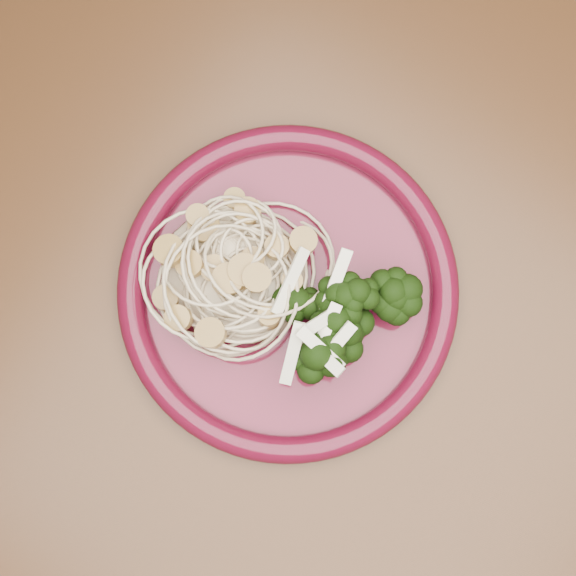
% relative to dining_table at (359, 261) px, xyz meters
% --- Properties ---
extents(dining_table, '(1.20, 0.80, 0.75)m').
position_rel_dining_table_xyz_m(dining_table, '(0.00, 0.00, 0.00)').
color(dining_table, '#472814').
rests_on(dining_table, ground).
extents(dinner_plate, '(0.32, 0.32, 0.02)m').
position_rel_dining_table_xyz_m(dinner_plate, '(-0.03, -0.07, 0.11)').
color(dinner_plate, '#521021').
rests_on(dinner_plate, dining_table).
extents(spaghetti_pile, '(0.14, 0.13, 0.03)m').
position_rel_dining_table_xyz_m(spaghetti_pile, '(-0.07, -0.08, 0.12)').
color(spaghetti_pile, '#C7B38D').
rests_on(spaghetti_pile, dinner_plate).
extents(scallop_cluster, '(0.14, 0.14, 0.04)m').
position_rel_dining_table_xyz_m(scallop_cluster, '(-0.07, -0.08, 0.15)').
color(scallop_cluster, '#AA8746').
rests_on(scallop_cluster, spaghetti_pile).
extents(broccoli_pile, '(0.12, 0.15, 0.05)m').
position_rel_dining_table_xyz_m(broccoli_pile, '(0.02, -0.05, 0.13)').
color(broccoli_pile, black).
rests_on(broccoli_pile, dinner_plate).
extents(onion_garnish, '(0.08, 0.10, 0.04)m').
position_rel_dining_table_xyz_m(onion_garnish, '(0.02, -0.05, 0.16)').
color(onion_garnish, '#E9E4C5').
rests_on(onion_garnish, broccoli_pile).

